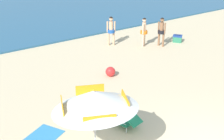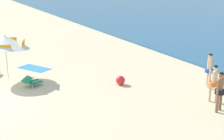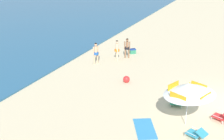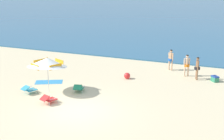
{
  "view_description": "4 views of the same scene",
  "coord_description": "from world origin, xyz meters",
  "px_view_note": "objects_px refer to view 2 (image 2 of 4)",
  "views": [
    {
      "loc": [
        -7.09,
        -5.02,
        6.29
      ],
      "look_at": [
        -0.03,
        5.44,
        0.71
      ],
      "focal_mm": 54.25,
      "sensor_mm": 36.0,
      "label": 1
    },
    {
      "loc": [
        13.47,
        -1.5,
        5.4
      ],
      "look_at": [
        1.4,
        5.27,
        1.13
      ],
      "focal_mm": 54.48,
      "sensor_mm": 36.0,
      "label": 2
    },
    {
      "loc": [
        -15.41,
        0.09,
        7.56
      ],
      "look_at": [
        -1.0,
        6.62,
        1.31
      ],
      "focal_mm": 46.6,
      "sensor_mm": 36.0,
      "label": 3
    },
    {
      "loc": [
        7.42,
        -12.95,
        6.46
      ],
      "look_at": [
        0.1,
        4.36,
        1.1
      ],
      "focal_mm": 49.14,
      "sensor_mm": 36.0,
      "label": 4
    }
  ],
  "objects_px": {
    "lounge_chair_under_umbrella": "(32,81)",
    "beach_ball": "(120,80)",
    "beach_towel": "(34,68)",
    "person_standing_near_shore": "(214,81)",
    "beach_umbrella_striped_main": "(5,42)",
    "person_wading_in": "(220,89)",
    "person_standing_beside": "(209,68)"
  },
  "relations": [
    {
      "from": "person_standing_beside",
      "to": "person_wading_in",
      "type": "xyz_separation_m",
      "value": [
        2.19,
        -1.62,
        -0.01
      ]
    },
    {
      "from": "beach_umbrella_striped_main",
      "to": "beach_towel",
      "type": "height_order",
      "value": "beach_umbrella_striped_main"
    },
    {
      "from": "person_wading_in",
      "to": "beach_towel",
      "type": "relative_size",
      "value": 0.88
    },
    {
      "from": "person_standing_near_shore",
      "to": "beach_towel",
      "type": "height_order",
      "value": "person_standing_near_shore"
    },
    {
      "from": "beach_umbrella_striped_main",
      "to": "lounge_chair_under_umbrella",
      "type": "xyz_separation_m",
      "value": [
        1.68,
        0.71,
        -1.62
      ]
    },
    {
      "from": "person_standing_near_shore",
      "to": "person_standing_beside",
      "type": "relative_size",
      "value": 0.98
    },
    {
      "from": "beach_towel",
      "to": "beach_umbrella_striped_main",
      "type": "bearing_deg",
      "value": -55.68
    },
    {
      "from": "person_wading_in",
      "to": "person_standing_near_shore",
      "type": "bearing_deg",
      "value": 147.06
    },
    {
      "from": "beach_towel",
      "to": "lounge_chair_under_umbrella",
      "type": "bearing_deg",
      "value": -18.62
    },
    {
      "from": "lounge_chair_under_umbrella",
      "to": "person_standing_near_shore",
      "type": "bearing_deg",
      "value": 47.48
    },
    {
      "from": "lounge_chair_under_umbrella",
      "to": "person_standing_beside",
      "type": "xyz_separation_m",
      "value": [
        4.08,
        7.07,
        0.66
      ]
    },
    {
      "from": "beach_umbrella_striped_main",
      "to": "beach_ball",
      "type": "bearing_deg",
      "value": 51.87
    },
    {
      "from": "beach_umbrella_striped_main",
      "to": "beach_towel",
      "type": "xyz_separation_m",
      "value": [
        -1.13,
        1.66,
        -1.89
      ]
    },
    {
      "from": "lounge_chair_under_umbrella",
      "to": "beach_umbrella_striped_main",
      "type": "bearing_deg",
      "value": -157.05
    },
    {
      "from": "person_standing_near_shore",
      "to": "beach_ball",
      "type": "relative_size",
      "value": 3.64
    },
    {
      "from": "beach_towel",
      "to": "person_standing_beside",
      "type": "bearing_deg",
      "value": 41.61
    },
    {
      "from": "beach_umbrella_striped_main",
      "to": "person_wading_in",
      "type": "distance_m",
      "value": 10.11
    },
    {
      "from": "person_wading_in",
      "to": "beach_ball",
      "type": "distance_m",
      "value": 4.86
    },
    {
      "from": "beach_ball",
      "to": "lounge_chair_under_umbrella",
      "type": "bearing_deg",
      "value": -115.78
    },
    {
      "from": "lounge_chair_under_umbrella",
      "to": "beach_ball",
      "type": "relative_size",
      "value": 2.29
    },
    {
      "from": "person_standing_beside",
      "to": "beach_towel",
      "type": "xyz_separation_m",
      "value": [
        -6.89,
        -6.12,
        -0.93
      ]
    },
    {
      "from": "person_wading_in",
      "to": "beach_towel",
      "type": "bearing_deg",
      "value": -153.63
    },
    {
      "from": "person_standing_near_shore",
      "to": "person_wading_in",
      "type": "relative_size",
      "value": 0.99
    },
    {
      "from": "beach_umbrella_striped_main",
      "to": "person_standing_near_shore",
      "type": "bearing_deg",
      "value": 43.04
    },
    {
      "from": "beach_towel",
      "to": "person_wading_in",
      "type": "bearing_deg",
      "value": 26.37
    },
    {
      "from": "beach_umbrella_striped_main",
      "to": "beach_ball",
      "type": "xyz_separation_m",
      "value": [
        3.47,
        4.42,
        -1.68
      ]
    },
    {
      "from": "beach_ball",
      "to": "beach_towel",
      "type": "distance_m",
      "value": 5.37
    },
    {
      "from": "lounge_chair_under_umbrella",
      "to": "beach_ball",
      "type": "distance_m",
      "value": 4.12
    },
    {
      "from": "person_wading_in",
      "to": "beach_ball",
      "type": "height_order",
      "value": "person_wading_in"
    },
    {
      "from": "person_standing_beside",
      "to": "beach_ball",
      "type": "xyz_separation_m",
      "value": [
        -2.29,
        -3.36,
        -0.72
      ]
    },
    {
      "from": "person_standing_near_shore",
      "to": "beach_ball",
      "type": "height_order",
      "value": "person_standing_near_shore"
    },
    {
      "from": "beach_towel",
      "to": "beach_ball",
      "type": "bearing_deg",
      "value": 30.98
    }
  ]
}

